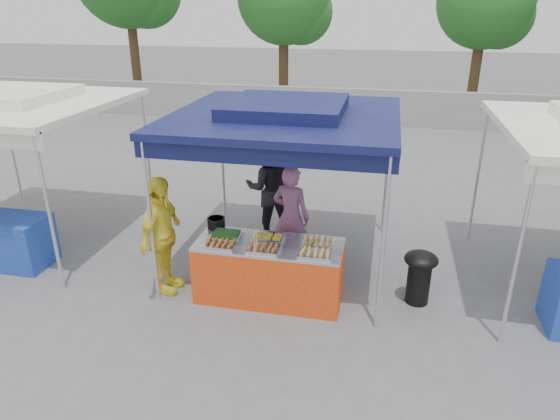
% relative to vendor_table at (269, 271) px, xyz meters
% --- Properties ---
extents(ground_plane, '(80.00, 80.00, 0.00)m').
position_rel_vendor_table_xyz_m(ground_plane, '(0.00, 0.10, -0.43)').
color(ground_plane, slate).
extents(back_wall, '(40.00, 0.25, 1.20)m').
position_rel_vendor_table_xyz_m(back_wall, '(0.00, 11.10, 0.17)').
color(back_wall, gray).
rests_on(back_wall, ground_plane).
extents(main_canopy, '(3.20, 3.20, 2.57)m').
position_rel_vendor_table_xyz_m(main_canopy, '(0.00, 1.07, 1.94)').
color(main_canopy, silver).
rests_on(main_canopy, ground_plane).
extents(neighbor_stall_left, '(3.20, 3.20, 2.57)m').
position_rel_vendor_table_xyz_m(neighbor_stall_left, '(-4.50, 0.67, 1.18)').
color(neighbor_stall_left, silver).
rests_on(neighbor_stall_left, ground_plane).
extents(tree_1, '(3.39, 3.31, 5.68)m').
position_rel_vendor_table_xyz_m(tree_1, '(-2.34, 12.95, 3.46)').
color(tree_1, '#47321B').
rests_on(tree_1, ground_plane).
extents(tree_2, '(3.31, 3.21, 5.52)m').
position_rel_vendor_table_xyz_m(tree_2, '(4.51, 13.49, 3.34)').
color(tree_2, '#47321B').
rests_on(tree_2, ground_plane).
extents(vendor_table, '(2.00, 0.80, 0.85)m').
position_rel_vendor_table_xyz_m(vendor_table, '(0.00, 0.00, 0.00)').
color(vendor_table, '#D34113').
rests_on(vendor_table, ground_plane).
extents(food_tray_fl, '(0.42, 0.30, 0.07)m').
position_rel_vendor_table_xyz_m(food_tray_fl, '(-0.61, -0.24, 0.46)').
color(food_tray_fl, silver).
rests_on(food_tray_fl, vendor_table).
extents(food_tray_fm, '(0.42, 0.30, 0.07)m').
position_rel_vendor_table_xyz_m(food_tray_fm, '(-0.02, -0.24, 0.46)').
color(food_tray_fm, silver).
rests_on(food_tray_fm, vendor_table).
extents(food_tray_fr, '(0.42, 0.30, 0.07)m').
position_rel_vendor_table_xyz_m(food_tray_fr, '(0.66, -0.24, 0.46)').
color(food_tray_fr, silver).
rests_on(food_tray_fr, vendor_table).
extents(food_tray_bl, '(0.42, 0.30, 0.07)m').
position_rel_vendor_table_xyz_m(food_tray_bl, '(-0.63, 0.06, 0.46)').
color(food_tray_bl, silver).
rests_on(food_tray_bl, vendor_table).
extents(food_tray_bm, '(0.42, 0.30, 0.07)m').
position_rel_vendor_table_xyz_m(food_tray_bm, '(-0.04, 0.11, 0.46)').
color(food_tray_bm, silver).
rests_on(food_tray_bm, vendor_table).
extents(food_tray_br, '(0.42, 0.30, 0.07)m').
position_rel_vendor_table_xyz_m(food_tray_br, '(0.66, 0.08, 0.46)').
color(food_tray_br, silver).
rests_on(food_tray_br, vendor_table).
extents(cooking_pot, '(0.25, 0.25, 0.15)m').
position_rel_vendor_table_xyz_m(cooking_pot, '(-0.86, 0.34, 0.50)').
color(cooking_pot, black).
rests_on(cooking_pot, vendor_table).
extents(skewer_cup, '(0.08, 0.08, 0.10)m').
position_rel_vendor_table_xyz_m(skewer_cup, '(-0.12, -0.27, 0.48)').
color(skewer_cup, silver).
rests_on(skewer_cup, vendor_table).
extents(wok_burner, '(0.46, 0.46, 0.77)m').
position_rel_vendor_table_xyz_m(wok_burner, '(2.03, 0.32, 0.03)').
color(wok_burner, black).
rests_on(wok_burner, ground_plane).
extents(crate_left, '(0.44, 0.31, 0.27)m').
position_rel_vendor_table_xyz_m(crate_left, '(-0.45, 0.69, -0.29)').
color(crate_left, '#152EB1').
rests_on(crate_left, ground_plane).
extents(crate_right, '(0.53, 0.37, 0.32)m').
position_rel_vendor_table_xyz_m(crate_right, '(0.44, 0.57, -0.27)').
color(crate_right, '#152EB1').
rests_on(crate_right, ground_plane).
extents(crate_stacked, '(0.51, 0.36, 0.31)m').
position_rel_vendor_table_xyz_m(crate_stacked, '(0.44, 0.57, 0.05)').
color(crate_stacked, '#152EB1').
rests_on(crate_stacked, crate_right).
extents(vendor_woman, '(0.68, 0.54, 1.64)m').
position_rel_vendor_table_xyz_m(vendor_woman, '(0.11, 1.00, 0.40)').
color(vendor_woman, '#965F85').
rests_on(vendor_woman, ground_plane).
extents(helper_man, '(0.99, 0.82, 1.86)m').
position_rel_vendor_table_xyz_m(helper_man, '(-0.40, 1.88, 0.50)').
color(helper_man, black).
rests_on(helper_man, ground_plane).
extents(customer_person, '(0.48, 1.03, 1.72)m').
position_rel_vendor_table_xyz_m(customer_person, '(-1.51, -0.12, 0.44)').
color(customer_person, yellow).
rests_on(customer_person, ground_plane).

